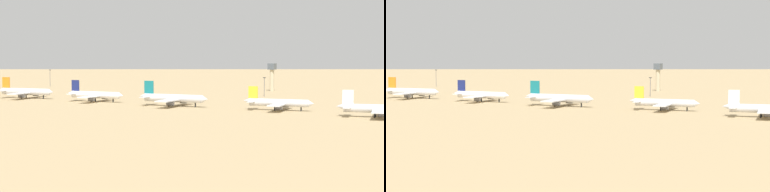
# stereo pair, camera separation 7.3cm
# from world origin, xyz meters

# --- Properties ---
(ground) EXTENTS (4000.00, 4000.00, 0.00)m
(ground) POSITION_xyz_m (0.00, 0.00, 0.00)
(ground) COLOR tan
(ridge_far_west) EXTENTS (289.85, 220.78, 127.21)m
(ridge_far_west) POSITION_xyz_m (-511.56, 1026.79, 63.61)
(ridge_far_west) COLOR gray
(ridge_far_west) RESTS_ON ground
(parked_jet_orange_1) EXTENTS (41.05, 34.95, 13.58)m
(parked_jet_orange_1) POSITION_xyz_m (-115.10, -5.08, 4.45)
(parked_jet_orange_1) COLOR silver
(parked_jet_orange_1) RESTS_ON ground
(parked_jet_navy_2) EXTENTS (39.20, 33.11, 12.94)m
(parked_jet_navy_2) POSITION_xyz_m (-59.82, -4.18, 4.24)
(parked_jet_navy_2) COLOR white
(parked_jet_navy_2) RESTS_ON ground
(parked_jet_teal_3) EXTENTS (42.59, 35.92, 14.06)m
(parked_jet_teal_3) POSITION_xyz_m (-2.35, -8.12, 4.61)
(parked_jet_teal_3) COLOR silver
(parked_jet_teal_3) RESTS_ON ground
(parked_jet_yellow_4) EXTENTS (37.73, 32.08, 12.48)m
(parked_jet_yellow_4) POSITION_xyz_m (58.17, -2.03, 4.09)
(parked_jet_yellow_4) COLOR silver
(parked_jet_yellow_4) RESTS_ON ground
(parked_jet_white_5) EXTENTS (38.76, 33.12, 12.86)m
(parked_jet_white_5) POSITION_xyz_m (112.75, -12.21, 4.21)
(parked_jet_white_5) COLOR silver
(parked_jet_white_5) RESTS_ON ground
(control_tower) EXTENTS (5.20, 5.20, 20.86)m
(control_tower) POSITION_xyz_m (-3.90, 138.60, 12.59)
(control_tower) COLOR #C6B793
(control_tower) RESTS_ON ground
(light_pole_west) EXTENTS (1.80, 0.50, 14.14)m
(light_pole_west) POSITION_xyz_m (-188.84, 102.90, 8.26)
(light_pole_west) COLOR #59595E
(light_pole_west) RESTS_ON ground
(light_pole_mid) EXTENTS (1.80, 0.50, 12.85)m
(light_pole_mid) POSITION_xyz_m (12.01, 87.27, 7.58)
(light_pole_mid) COLOR #59595E
(light_pole_mid) RESTS_ON ground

